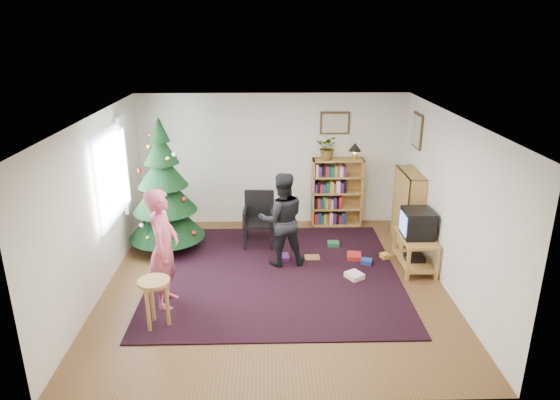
{
  "coord_description": "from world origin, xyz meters",
  "views": [
    {
      "loc": [
        -0.09,
        -6.63,
        3.67
      ],
      "look_at": [
        0.09,
        0.65,
        1.1
      ],
      "focal_mm": 32.0,
      "sensor_mm": 36.0,
      "label": 1
    }
  ],
  "objects_px": {
    "tv_stand": "(415,249)",
    "stool": "(155,291)",
    "table_lamp": "(355,148)",
    "person_standing": "(164,249)",
    "picture_right": "(417,131)",
    "crt_tv": "(418,223)",
    "bookshelf_right": "(408,207)",
    "picture_back": "(335,123)",
    "christmas_tree": "(164,197)",
    "armchair": "(259,216)",
    "person_by_chair": "(282,220)",
    "potted_plant": "(328,147)",
    "bookshelf_back": "(337,191)"
  },
  "relations": [
    {
      "from": "bookshelf_back",
      "to": "bookshelf_right",
      "type": "height_order",
      "value": "same"
    },
    {
      "from": "table_lamp",
      "to": "person_standing",
      "type": "bearing_deg",
      "value": -136.42
    },
    {
      "from": "picture_back",
      "to": "tv_stand",
      "type": "height_order",
      "value": "picture_back"
    },
    {
      "from": "picture_back",
      "to": "bookshelf_right",
      "type": "relative_size",
      "value": 0.42
    },
    {
      "from": "bookshelf_right",
      "to": "crt_tv",
      "type": "xyz_separation_m",
      "value": [
        -0.12,
        -0.98,
        0.1
      ]
    },
    {
      "from": "table_lamp",
      "to": "bookshelf_right",
      "type": "bearing_deg",
      "value": -47.6
    },
    {
      "from": "stool",
      "to": "person_standing",
      "type": "xyz_separation_m",
      "value": [
        0.03,
        0.56,
        0.32
      ]
    },
    {
      "from": "christmas_tree",
      "to": "bookshelf_back",
      "type": "height_order",
      "value": "christmas_tree"
    },
    {
      "from": "bookshelf_back",
      "to": "person_standing",
      "type": "height_order",
      "value": "person_standing"
    },
    {
      "from": "picture_right",
      "to": "table_lamp",
      "type": "distance_m",
      "value": 1.21
    },
    {
      "from": "crt_tv",
      "to": "table_lamp",
      "type": "height_order",
      "value": "table_lamp"
    },
    {
      "from": "potted_plant",
      "to": "armchair",
      "type": "bearing_deg",
      "value": -146.15
    },
    {
      "from": "person_standing",
      "to": "picture_back",
      "type": "bearing_deg",
      "value": -39.6
    },
    {
      "from": "bookshelf_back",
      "to": "potted_plant",
      "type": "height_order",
      "value": "potted_plant"
    },
    {
      "from": "bookshelf_right",
      "to": "tv_stand",
      "type": "height_order",
      "value": "bookshelf_right"
    },
    {
      "from": "crt_tv",
      "to": "armchair",
      "type": "bearing_deg",
      "value": 157.56
    },
    {
      "from": "tv_stand",
      "to": "stool",
      "type": "bearing_deg",
      "value": -157.55
    },
    {
      "from": "picture_right",
      "to": "table_lamp",
      "type": "bearing_deg",
      "value": 148.28
    },
    {
      "from": "christmas_tree",
      "to": "bookshelf_right",
      "type": "distance_m",
      "value": 4.18
    },
    {
      "from": "christmas_tree",
      "to": "bookshelf_right",
      "type": "relative_size",
      "value": 1.77
    },
    {
      "from": "bookshelf_right",
      "to": "stool",
      "type": "distance_m",
      "value": 4.62
    },
    {
      "from": "picture_right",
      "to": "tv_stand",
      "type": "height_order",
      "value": "picture_right"
    },
    {
      "from": "picture_right",
      "to": "person_by_chair",
      "type": "relative_size",
      "value": 0.39
    },
    {
      "from": "crt_tv",
      "to": "person_standing",
      "type": "xyz_separation_m",
      "value": [
        -3.71,
        -0.99,
        0.07
      ]
    },
    {
      "from": "crt_tv",
      "to": "table_lamp",
      "type": "bearing_deg",
      "value": 110.34
    },
    {
      "from": "picture_right",
      "to": "potted_plant",
      "type": "distance_m",
      "value": 1.62
    },
    {
      "from": "person_standing",
      "to": "picture_right",
      "type": "bearing_deg",
      "value": -58.37
    },
    {
      "from": "picture_back",
      "to": "armchair",
      "type": "relative_size",
      "value": 0.58
    },
    {
      "from": "bookshelf_right",
      "to": "crt_tv",
      "type": "relative_size",
      "value": 2.64
    },
    {
      "from": "picture_back",
      "to": "christmas_tree",
      "type": "distance_m",
      "value": 3.36
    },
    {
      "from": "picture_back",
      "to": "person_by_chair",
      "type": "bearing_deg",
      "value": -119.52
    },
    {
      "from": "bookshelf_right",
      "to": "person_by_chair",
      "type": "height_order",
      "value": "person_by_chair"
    },
    {
      "from": "bookshelf_back",
      "to": "crt_tv",
      "type": "height_order",
      "value": "bookshelf_back"
    },
    {
      "from": "picture_right",
      "to": "crt_tv",
      "type": "relative_size",
      "value": 1.22
    },
    {
      "from": "christmas_tree",
      "to": "bookshelf_back",
      "type": "xyz_separation_m",
      "value": [
        3.04,
        1.08,
        -0.3
      ]
    },
    {
      "from": "bookshelf_right",
      "to": "stool",
      "type": "bearing_deg",
      "value": 123.2
    },
    {
      "from": "picture_back",
      "to": "table_lamp",
      "type": "relative_size",
      "value": 1.78
    },
    {
      "from": "bookshelf_right",
      "to": "crt_tv",
      "type": "distance_m",
      "value": 0.99
    },
    {
      "from": "picture_back",
      "to": "potted_plant",
      "type": "distance_m",
      "value": 0.46
    },
    {
      "from": "christmas_tree",
      "to": "person_standing",
      "type": "relative_size",
      "value": 1.38
    },
    {
      "from": "christmas_tree",
      "to": "person_by_chair",
      "type": "distance_m",
      "value": 2.04
    },
    {
      "from": "picture_right",
      "to": "stool",
      "type": "distance_m",
      "value": 5.11
    },
    {
      "from": "bookshelf_right",
      "to": "stool",
      "type": "relative_size",
      "value": 1.95
    },
    {
      "from": "picture_back",
      "to": "tv_stand",
      "type": "xyz_separation_m",
      "value": [
        1.07,
        -2.01,
        -1.63
      ]
    },
    {
      "from": "bookshelf_back",
      "to": "potted_plant",
      "type": "bearing_deg",
      "value": 180.0
    },
    {
      "from": "armchair",
      "to": "potted_plant",
      "type": "distance_m",
      "value": 1.85
    },
    {
      "from": "person_standing",
      "to": "table_lamp",
      "type": "height_order",
      "value": "person_standing"
    },
    {
      "from": "christmas_tree",
      "to": "armchair",
      "type": "relative_size",
      "value": 2.44
    },
    {
      "from": "bookshelf_right",
      "to": "crt_tv",
      "type": "height_order",
      "value": "bookshelf_right"
    },
    {
      "from": "person_by_chair",
      "to": "table_lamp",
      "type": "height_order",
      "value": "table_lamp"
    }
  ]
}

